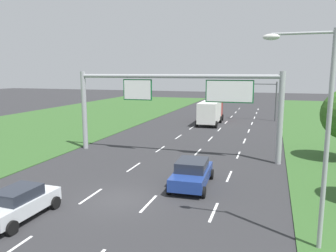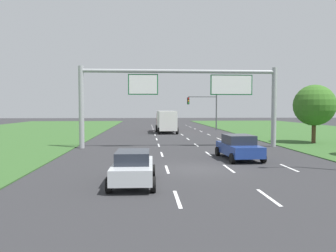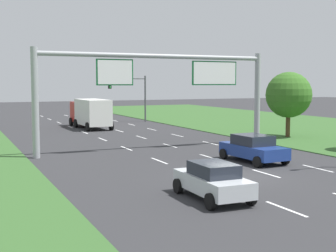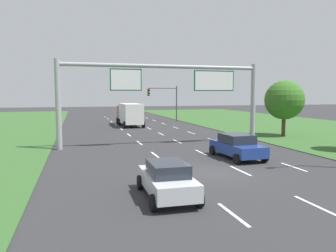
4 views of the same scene
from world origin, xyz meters
name	(u,v)px [view 4 (image 4 of 4)]	position (x,y,z in m)	size (l,w,h in m)	color
ground_plane	(212,173)	(0.00, 0.00, 0.00)	(200.00, 200.00, 0.00)	#2D2D30
lane_dashes_inner_left	(134,138)	(-1.75, 15.00, 0.00)	(0.14, 68.40, 0.01)	white
lane_dashes_inner_right	(168,137)	(1.75, 15.00, 0.00)	(0.14, 68.40, 0.01)	white
lane_dashes_slip	(201,136)	(5.25, 15.00, 0.00)	(0.14, 68.40, 0.01)	white
car_near_red	(167,179)	(-3.50, -3.51, 0.78)	(2.07, 4.04, 1.51)	silver
car_lead_silver	(237,146)	(3.29, 3.39, 0.83)	(2.40, 4.58, 1.63)	navy
box_truck	(130,114)	(-0.10, 27.92, 1.67)	(2.82, 7.96, 3.05)	#B21E19
sign_gantry	(167,87)	(0.34, 10.22, 4.89)	(17.24, 0.44, 7.00)	#9EA0A5
traffic_light_mast	(165,97)	(6.30, 33.18, 3.87)	(4.76, 0.49, 5.60)	#47494F
roadside_tree_mid	(284,100)	(13.34, 12.58, 3.70)	(3.97, 3.97, 5.70)	#513823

